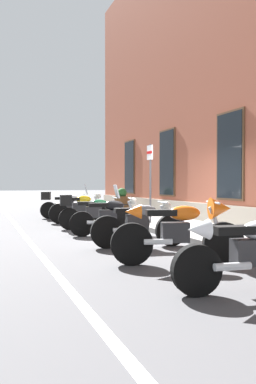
# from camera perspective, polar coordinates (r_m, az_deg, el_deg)

# --- Properties ---
(ground_plane) EXTENTS (140.00, 140.00, 0.00)m
(ground_plane) POSITION_cam_1_polar(r_m,az_deg,el_deg) (9.73, 4.24, -6.46)
(ground_plane) COLOR #424244
(sidewalk) EXTENTS (28.82, 2.34, 0.14)m
(sidewalk) POSITION_cam_1_polar(r_m,az_deg,el_deg) (10.28, 10.16, -5.68)
(sidewalk) COLOR slate
(sidewalk) RESTS_ON ground_plane
(lane_stripe) EXTENTS (28.82, 0.12, 0.01)m
(lane_stripe) POSITION_cam_1_polar(r_m,az_deg,el_deg) (8.83, -14.97, -7.25)
(lane_stripe) COLOR silver
(lane_stripe) RESTS_ON ground_plane
(motorcycle_silver_touring) EXTENTS (0.94, 2.09, 1.30)m
(motorcycle_silver_touring) POSITION_cam_1_polar(r_m,az_deg,el_deg) (14.21, -9.51, -1.85)
(motorcycle_silver_touring) COLOR black
(motorcycle_silver_touring) RESTS_ON ground_plane
(motorcycle_yellow_naked) EXTENTS (0.62, 2.09, 0.98)m
(motorcycle_yellow_naked) POSITION_cam_1_polar(r_m,az_deg,el_deg) (12.51, -7.22, -2.51)
(motorcycle_yellow_naked) COLOR black
(motorcycle_yellow_naked) RESTS_ON ground_plane
(motorcycle_green_touring) EXTENTS (0.73, 2.10, 1.28)m
(motorcycle_green_touring) POSITION_cam_1_polar(r_m,az_deg,el_deg) (10.74, -5.66, -2.86)
(motorcycle_green_touring) COLOR black
(motorcycle_green_touring) RESTS_ON ground_plane
(motorcycle_black_naked) EXTENTS (0.72, 1.98, 0.96)m
(motorcycle_black_naked) POSITION_cam_1_polar(r_m,az_deg,el_deg) (9.31, -2.69, -3.84)
(motorcycle_black_naked) COLOR black
(motorcycle_black_naked) RESTS_ON ground_plane
(motorcycle_grey_naked) EXTENTS (0.62, 2.02, 0.94)m
(motorcycle_grey_naked) POSITION_cam_1_polar(r_m,az_deg,el_deg) (7.66, 1.89, -4.93)
(motorcycle_grey_naked) COLOR black
(motorcycle_grey_naked) RESTS_ON ground_plane
(motorcycle_orange_sport) EXTENTS (0.82, 2.14, 1.08)m
(motorcycle_orange_sport) POSITION_cam_1_polar(r_m,az_deg,el_deg) (6.10, 8.45, -5.54)
(motorcycle_orange_sport) COLOR black
(motorcycle_orange_sport) RESTS_ON ground_plane
(parking_sign) EXTENTS (0.36, 0.07, 2.37)m
(parking_sign) POSITION_cam_1_polar(r_m,az_deg,el_deg) (11.22, 3.43, 3.10)
(parking_sign) COLOR #4C4C51
(parking_sign) RESTS_ON sidewalk
(barrel_planter) EXTENTS (0.68, 0.68, 1.00)m
(barrel_planter) POSITION_cam_1_polar(r_m,az_deg,el_deg) (15.37, -0.93, -1.58)
(barrel_planter) COLOR brown
(barrel_planter) RESTS_ON sidewalk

